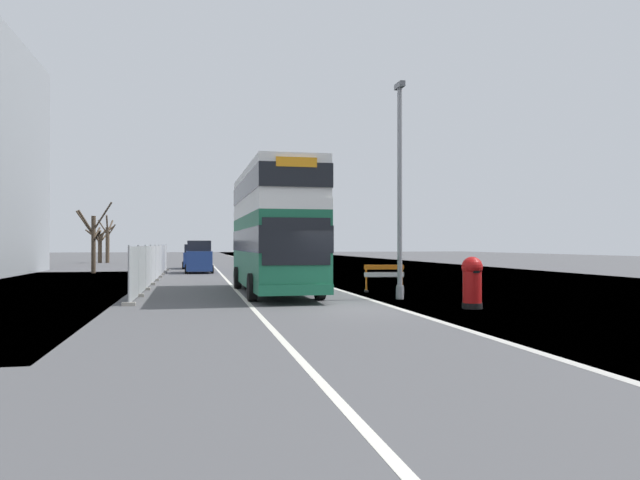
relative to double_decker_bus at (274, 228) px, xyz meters
The scene contains 11 objects.
ground 7.41m from the double_decker_bus, 73.10° to the right, with size 140.00×280.00×0.10m.
double_decker_bus is the anchor object (origin of this frame).
lamppost_foreground 5.66m from the double_decker_bus, 40.01° to the right, with size 0.29×0.70×8.05m.
red_pillar_postbox 9.13m from the double_decker_bus, 52.95° to the right, with size 0.66×0.66×1.64m.
roadworks_barrier 5.11m from the double_decker_bus, ahead, with size 1.72×0.67×1.16m.
construction_site_fence 11.06m from the double_decker_bus, 119.28° to the left, with size 0.44×27.40×2.01m.
car_oncoming_near 18.94m from the double_decker_bus, 98.75° to the left, with size 1.96×3.95×2.29m.
car_receding_mid 26.83m from the double_decker_bus, 96.77° to the left, with size 2.03×4.03×2.03m.
bare_tree_far_verge_near 22.09m from the double_decker_bus, 117.40° to the left, with size 2.59×1.83×5.02m.
bare_tree_far_verge_mid 45.82m from the double_decker_bus, 105.82° to the left, with size 1.89×2.99×5.21m.
bare_tree_far_verge_far 46.34m from the double_decker_bus, 106.71° to the left, with size 3.21×2.73×4.09m.
Camera 1 is at (-4.73, -17.88, 2.03)m, focal length 33.47 mm.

